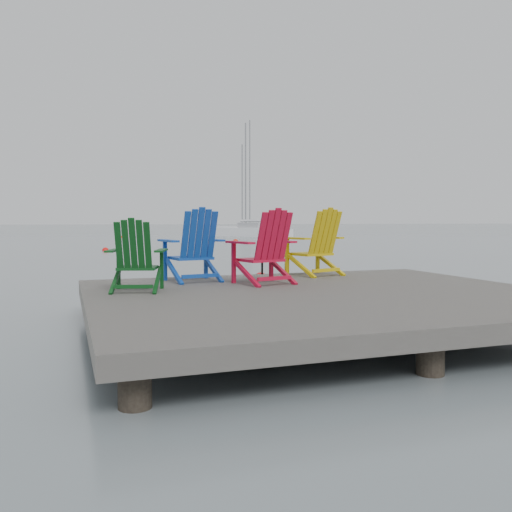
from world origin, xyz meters
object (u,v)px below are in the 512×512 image
object	(u,v)px
chair_green	(136,256)
sailboat_near	(249,233)
chair_blue	(194,246)
sailboat_mid	(249,231)
sailboat_far	(246,231)
buoy_c	(236,242)
handrail	(274,243)
buoy_a	(261,279)
buoy_b	(105,251)
chair_red	(265,247)
buoy_d	(120,238)
chair_yellow	(317,243)

from	to	relation	value
chair_green	sailboat_near	distance (m)	41.56
chair_blue	sailboat_mid	bearing A→B (deg)	61.78
chair_green	sailboat_far	size ratio (longest dim) A/B	0.10
sailboat_near	buoy_c	bearing A→B (deg)	-148.39
sailboat_near	buoy_c	distance (m)	12.00
handrail	chair_blue	size ratio (longest dim) A/B	0.83
chair_blue	buoy_c	xyz separation A→B (m)	(9.00, 26.92, -1.05)
sailboat_far	buoy_c	bearing A→B (deg)	-166.51
handrail	chair_green	xyz separation A→B (m)	(-2.56, -1.61, -0.07)
buoy_a	buoy_b	distance (m)	14.44
sailboat_near	buoy_b	world-z (taller)	sailboat_near
chair_red	buoy_a	size ratio (longest dim) A/B	3.18
chair_blue	buoy_d	distance (m)	38.34
sailboat_near	buoy_a	size ratio (longest dim) A/B	30.92
chair_red	sailboat_near	world-z (taller)	sailboat_near
chair_red	buoy_a	bearing A→B (deg)	58.00
chair_yellow	buoy_d	bearing A→B (deg)	74.09
buoy_a	buoy_b	bearing A→B (deg)	100.84
chair_red	buoy_c	xyz separation A→B (m)	(8.09, 27.60, -1.04)
handrail	buoy_b	xyz separation A→B (m)	(-1.66, 17.78, -1.04)
buoy_c	chair_yellow	bearing A→B (deg)	-104.36
chair_blue	chair_yellow	distance (m)	2.17
chair_red	sailboat_mid	world-z (taller)	sailboat_mid
sailboat_mid	sailboat_far	xyz separation A→B (m)	(0.13, 1.42, 0.00)
chair_blue	buoy_a	size ratio (longest dim) A/B	3.24
chair_red	buoy_b	xyz separation A→B (m)	(-1.00, 19.15, -1.04)
chair_green	buoy_c	distance (m)	29.59
chair_green	chair_yellow	size ratio (longest dim) A/B	0.84
buoy_d	chair_red	bearing A→B (deg)	-92.24
buoy_a	sailboat_near	bearing A→B (deg)	71.78
chair_blue	chair_green	bearing A→B (deg)	-145.83
chair_green	buoy_a	bearing A→B (deg)	72.36
buoy_a	chair_red	bearing A→B (deg)	-109.10
chair_blue	chair_red	xyz separation A→B (m)	(0.91, -0.67, -0.01)
buoy_b	buoy_d	xyz separation A→B (m)	(2.52, 19.77, 0.00)
sailboat_mid	buoy_d	xyz separation A→B (m)	(-13.75, -7.24, -0.35)
buoy_c	chair_blue	bearing A→B (deg)	-108.48
buoy_b	buoy_c	distance (m)	12.40
chair_green	chair_blue	world-z (taller)	chair_blue
sailboat_far	buoy_b	distance (m)	32.83
buoy_b	chair_green	bearing A→B (deg)	-92.66
sailboat_near	buoy_d	xyz separation A→B (m)	(-11.27, 0.29, -0.36)
buoy_b	buoy_d	distance (m)	19.93
chair_green	chair_blue	bearing A→B (deg)	59.93
sailboat_mid	buoy_b	size ratio (longest dim) A/B	37.90
handrail	sailboat_near	xyz separation A→B (m)	(12.13, 37.26, -0.69)
sailboat_far	buoy_a	xyz separation A→B (m)	(-13.69, -42.61, -0.36)
chair_blue	chair_red	world-z (taller)	chair_blue
chair_yellow	sailboat_mid	distance (m)	47.41
buoy_a	buoy_c	distance (m)	23.50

